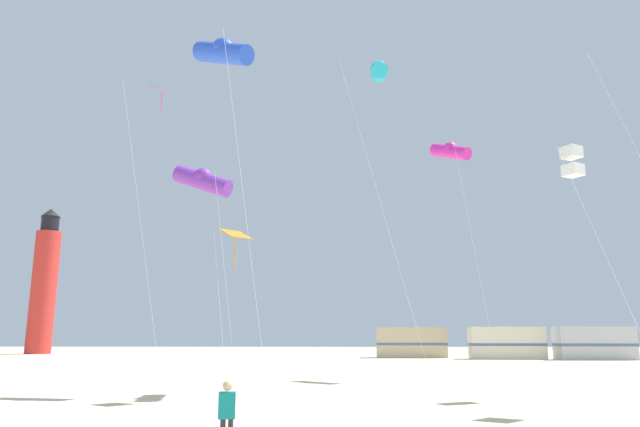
{
  "coord_description": "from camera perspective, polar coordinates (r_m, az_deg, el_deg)",
  "views": [
    {
      "loc": [
        1.56,
        -6.82,
        2.07
      ],
      "look_at": [
        1.12,
        10.45,
        5.7
      ],
      "focal_mm": 32.53,
      "sensor_mm": 36.0,
      "label": 1
    }
  ],
  "objects": [
    {
      "name": "kite_flyer_standing",
      "position": [
        12.57,
        -9.14,
        -18.38
      ],
      "size": [
        0.38,
        0.54,
        1.16
      ],
      "rotation": [
        0.0,
        0.0,
        3.29
      ],
      "color": "#147F84",
      "rests_on": "ground"
    },
    {
      "name": "rv_van_silver",
      "position": [
        56.37,
        25.36,
        -11.46
      ],
      "size": [
        6.47,
        2.42,
        2.8
      ],
      "rotation": [
        0.0,
        0.0,
        -0.01
      ],
      "color": "#B7BABF",
      "rests_on": "ground"
    },
    {
      "name": "kite_tube_magenta",
      "position": [
        32.05,
        12.71,
        6.01
      ],
      "size": [
        2.87,
        3.02,
        12.46
      ],
      "color": "silver",
      "rests_on": "ground"
    },
    {
      "name": "kite_box_white",
      "position": [
        23.78,
        23.57,
        4.69
      ],
      "size": [
        3.2,
        2.31,
        9.03
      ],
      "color": "silver",
      "rests_on": "ground"
    },
    {
      "name": "kite_tube_violet",
      "position": [
        23.21,
        -11.47,
        3.23
      ],
      "size": [
        2.75,
        2.23,
        8.73
      ],
      "color": "silver",
      "rests_on": "ground"
    },
    {
      "name": "kite_diamond_rainbow",
      "position": [
        27.22,
        -15.43,
        10.52
      ],
      "size": [
        2.51,
        2.01,
        13.12
      ],
      "color": "silver",
      "rests_on": "ground"
    },
    {
      "name": "rv_van_tan",
      "position": [
        56.55,
        8.96,
        -12.43
      ],
      "size": [
        6.47,
        2.42,
        2.8
      ],
      "rotation": [
        0.0,
        0.0,
        0.01
      ],
      "color": "#C6B28C",
      "rests_on": "ground"
    },
    {
      "name": "lighthouse_distant",
      "position": [
        74.64,
        -25.5,
        -6.3
      ],
      "size": [
        2.8,
        2.8,
        16.8
      ],
      "color": "red",
      "rests_on": "ground"
    },
    {
      "name": "kite_tube_cyan",
      "position": [
        26.46,
        5.83,
        13.69
      ],
      "size": [
        3.46,
        3.1,
        14.17
      ],
      "color": "silver",
      "rests_on": "ground"
    },
    {
      "name": "rv_van_cream",
      "position": [
        55.26,
        17.87,
        -12.03
      ],
      "size": [
        6.55,
        2.66,
        2.8
      ],
      "rotation": [
        0.0,
        0.0,
        -0.05
      ],
      "color": "beige",
      "rests_on": "ground"
    },
    {
      "name": "kite_tube_blue",
      "position": [
        20.84,
        -9.53,
        15.38
      ],
      "size": [
        2.98,
        2.75,
        12.26
      ],
      "color": "silver",
      "rests_on": "ground"
    },
    {
      "name": "kite_diamond_orange",
      "position": [
        20.3,
        -8.35,
        -2.49
      ],
      "size": [
        1.38,
        1.38,
        5.72
      ],
      "color": "silver",
      "rests_on": "ground"
    }
  ]
}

